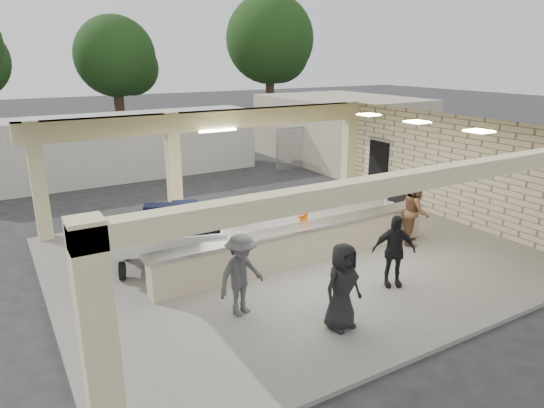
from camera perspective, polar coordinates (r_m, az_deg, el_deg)
ground at (r=13.13m, az=2.26°, el=-6.44°), size 120.00×120.00×0.00m
pavilion at (r=13.30m, az=1.55°, el=0.07°), size 12.01×10.00×3.55m
baggage_counter at (r=12.52m, az=3.53°, el=-4.76°), size 8.20×0.58×0.98m
luggage_cart at (r=12.45m, az=-12.23°, el=-3.34°), size 3.21×2.56×1.63m
drum_fan at (r=17.55m, az=14.32°, el=1.16°), size 0.85×0.58×0.90m
baggage_handler at (r=13.36m, az=3.83°, el=-1.93°), size 0.59×0.66×1.59m
passenger_a at (r=14.22m, az=16.57°, el=-0.82°), size 0.93×0.93×1.88m
passenger_b at (r=11.48m, az=14.12°, el=-5.37°), size 1.06×0.79×1.71m
passenger_c at (r=9.95m, az=-3.64°, el=-8.30°), size 1.20×0.68×1.75m
passenger_d at (r=9.55m, az=8.27°, el=-9.58°), size 0.90×0.46×1.76m
car_white_a at (r=29.08m, az=2.83°, el=8.11°), size 5.43×3.32×1.45m
car_white_b at (r=30.19m, az=8.92°, el=8.31°), size 5.06×3.50×1.50m
car_dark at (r=29.65m, az=-3.42°, el=8.42°), size 5.09×3.00×1.60m
container_white at (r=22.53m, az=-18.20°, el=6.38°), size 12.89×2.84×2.78m
fence at (r=26.28m, az=11.95°, el=7.53°), size 12.06×0.06×2.03m
tree_mid at (r=37.33m, az=-17.53°, el=15.88°), size 6.00×5.60×8.00m
tree_right at (r=40.99m, az=0.03°, el=18.42°), size 7.20×7.00×10.00m
adjacent_building at (r=25.98m, az=8.05°, el=8.85°), size 6.00×8.00×3.20m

